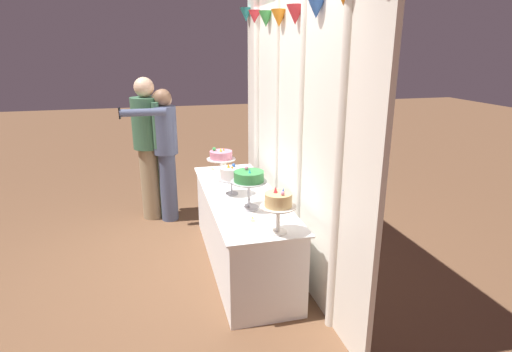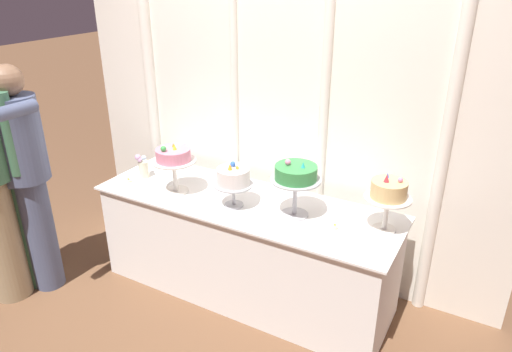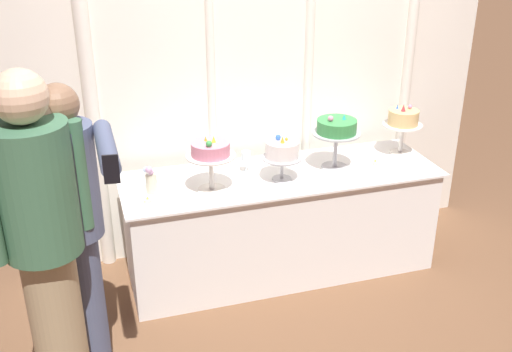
{
  "view_description": "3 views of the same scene",
  "coord_description": "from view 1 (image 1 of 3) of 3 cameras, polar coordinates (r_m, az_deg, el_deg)",
  "views": [
    {
      "loc": [
        3.66,
        -0.69,
        2.07
      ],
      "look_at": [
        -0.02,
        0.25,
        0.89
      ],
      "focal_mm": 29.14,
      "sensor_mm": 36.0,
      "label": 1
    },
    {
      "loc": [
        1.43,
        -2.29,
        2.16
      ],
      "look_at": [
        0.01,
        0.23,
        0.86
      ],
      "focal_mm": 33.05,
      "sensor_mm": 36.0,
      "label": 2
    },
    {
      "loc": [
        -1.22,
        -3.3,
        2.37
      ],
      "look_at": [
        -0.2,
        0.0,
        0.78
      ],
      "focal_mm": 42.83,
      "sensor_mm": 36.0,
      "label": 3
    }
  ],
  "objects": [
    {
      "name": "cake_table",
      "position": [
        4.11,
        -1.97,
        -7.29
      ],
      "size": [
        2.08,
        0.67,
        0.73
      ],
      "color": "white",
      "rests_on": "ground_plane"
    },
    {
      "name": "ground_plane",
      "position": [
        4.26,
        -3.26,
        -11.89
      ],
      "size": [
        24.0,
        24.0,
        0.0
      ],
      "primitive_type": "plane",
      "color": "brown"
    },
    {
      "name": "wine_glass",
      "position": [
        4.16,
        -1.49,
        -0.04
      ],
      "size": [
        0.06,
        0.06,
        0.15
      ],
      "color": "silver",
      "rests_on": "cake_table"
    },
    {
      "name": "cake_display_rightmost",
      "position": [
        3.08,
        3.07,
        -3.64
      ],
      "size": [
        0.27,
        0.27,
        0.37
      ],
      "color": "silver",
      "rests_on": "cake_table"
    },
    {
      "name": "guest_girl_blue_dress",
      "position": [
        5.09,
        -12.37,
        3.69
      ],
      "size": [
        0.45,
        0.65,
        1.62
      ],
      "color": "#4C5675",
      "rests_on": "ground_plane"
    },
    {
      "name": "guest_man_pink_jacket",
      "position": [
        5.2,
        -12.41,
        3.77
      ],
      "size": [
        0.43,
        0.41,
        1.6
      ],
      "color": "#3D6B4C",
      "rests_on": "ground_plane"
    },
    {
      "name": "cake_display_midright",
      "position": [
        3.54,
        -0.98,
        -0.41
      ],
      "size": [
        0.31,
        0.31,
        0.37
      ],
      "color": "#B2B2B7",
      "rests_on": "cake_table"
    },
    {
      "name": "tealight_near_left",
      "position": [
        3.37,
        -0.46,
        -6.03
      ],
      "size": [
        0.04,
        0.04,
        0.04
      ],
      "color": "beige",
      "rests_on": "cake_table"
    },
    {
      "name": "draped_curtain",
      "position": [
        3.93,
        4.61,
        8.52
      ],
      "size": [
        3.31,
        0.16,
        2.84
      ],
      "color": "white",
      "rests_on": "ground_plane"
    },
    {
      "name": "guest_man_dark_suit",
      "position": [
        5.21,
        -14.58,
        4.35
      ],
      "size": [
        0.48,
        0.48,
        1.75
      ],
      "color": "#9E8966",
      "rests_on": "ground_plane"
    },
    {
      "name": "tealight_far_left",
      "position": [
        4.78,
        -6.05,
        0.93
      ],
      "size": [
        0.05,
        0.05,
        0.03
      ],
      "color": "beige",
      "rests_on": "cake_table"
    },
    {
      "name": "cake_display_midleft",
      "position": [
        3.92,
        -3.4,
        0.21
      ],
      "size": [
        0.25,
        0.25,
        0.31
      ],
      "color": "#B2B2B7",
      "rests_on": "cake_table"
    },
    {
      "name": "flower_vase",
      "position": [
        4.74,
        -4.57,
        1.74
      ],
      "size": [
        0.08,
        0.11,
        0.19
      ],
      "color": "beige",
      "rests_on": "cake_table"
    },
    {
      "name": "cake_display_leftmost",
      "position": [
        4.34,
        -4.82,
        2.56
      ],
      "size": [
        0.3,
        0.3,
        0.36
      ],
      "color": "silver",
      "rests_on": "cake_table"
    }
  ]
}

